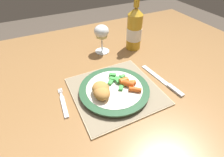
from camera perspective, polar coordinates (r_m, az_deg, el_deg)
name	(u,v)px	position (r m, az deg, el deg)	size (l,w,h in m)	color
dining_table	(114,88)	(0.76, 0.59, -3.08)	(1.54, 1.07, 0.74)	olive
placemat	(116,91)	(0.64, 1.19, -4.07)	(0.30, 0.29, 0.01)	tan
dinner_plate	(114,90)	(0.62, 0.75, -3.67)	(0.25, 0.25, 0.02)	white
breaded_croquettes	(101,90)	(0.58, -3.59, -3.90)	(0.07, 0.09, 0.04)	#B77F3D
green_beans_pile	(118,80)	(0.64, 1.90, -0.50)	(0.08, 0.10, 0.02)	green
glazed_carrots	(129,84)	(0.62, 5.44, -1.65)	(0.05, 0.09, 0.02)	orange
fork	(64,104)	(0.61, -15.49, -8.18)	(0.02, 0.14, 0.01)	silver
table_knife	(165,82)	(0.70, 16.82, -1.18)	(0.04, 0.22, 0.01)	silver
wine_glass	(102,33)	(0.82, -3.43, 14.60)	(0.07, 0.07, 0.13)	silver
bottle	(134,29)	(0.86, 7.32, 15.62)	(0.07, 0.07, 0.26)	gold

